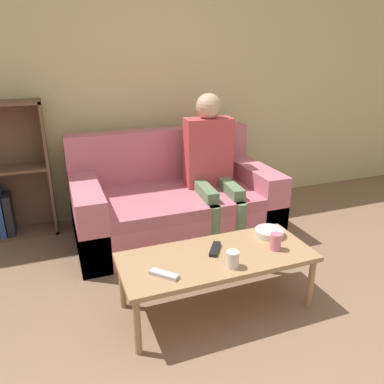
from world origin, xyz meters
name	(u,v)px	position (x,y,z in m)	size (l,w,h in m)	color
wall_back	(160,79)	(0.00, 2.48, 1.30)	(12.00, 0.06, 2.60)	beige
couch	(174,202)	(-0.08, 1.87, 0.28)	(1.71, 0.98, 0.87)	#D1707F
bookshelf	(2,184)	(-1.48, 2.33, 0.47)	(0.70, 0.28, 1.17)	brown
coffee_table	(217,260)	(-0.17, 0.73, 0.34)	(1.19, 0.50, 0.38)	#A87F56
person_adult	(211,156)	(0.24, 1.79, 0.69)	(0.42, 0.68, 1.22)	#66845B
cup_near	(276,242)	(0.20, 0.67, 0.43)	(0.07, 0.07, 0.11)	pink
cup_far	(233,259)	(-0.15, 0.58, 0.43)	(0.08, 0.08, 0.10)	silver
tv_remote_0	(164,274)	(-0.54, 0.63, 0.39)	(0.15, 0.16, 0.02)	#B7B7BC
tv_remote_1	(215,249)	(-0.16, 0.79, 0.39)	(0.13, 0.17, 0.02)	black
snack_bowl	(269,233)	(0.26, 0.84, 0.40)	(0.19, 0.19, 0.05)	beige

